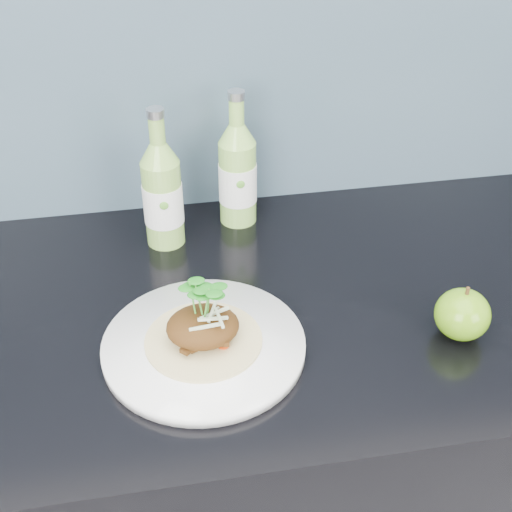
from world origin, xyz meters
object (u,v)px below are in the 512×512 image
object	(u,v)px
cider_bottle_right	(238,174)
cider_bottle_left	(162,194)
dinner_plate	(204,346)
green_apple	(462,314)

from	to	relation	value
cider_bottle_right	cider_bottle_left	bearing A→B (deg)	-155.24
dinner_plate	cider_bottle_right	bearing A→B (deg)	72.97
green_apple	cider_bottle_left	size ratio (longest dim) A/B	0.41
dinner_plate	cider_bottle_right	distance (m)	0.33
green_apple	dinner_plate	bearing A→B (deg)	175.16
cider_bottle_left	cider_bottle_right	xyz separation A→B (m)	(0.12, 0.04, 0.00)
dinner_plate	cider_bottle_left	size ratio (longest dim) A/B	1.32
dinner_plate	green_apple	xyz separation A→B (m)	(0.34, -0.03, 0.03)
green_apple	cider_bottle_right	xyz separation A→B (m)	(-0.25, 0.34, 0.05)
dinner_plate	green_apple	world-z (taller)	green_apple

